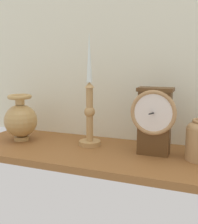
# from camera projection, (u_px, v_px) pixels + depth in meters

# --- Properties ---
(ground_plane) EXTENTS (1.00, 0.36, 0.02)m
(ground_plane) POSITION_uv_depth(u_px,v_px,m) (96.00, 153.00, 0.98)
(ground_plane) COLOR brown
(back_wall) EXTENTS (1.20, 0.02, 0.65)m
(back_wall) POSITION_uv_depth(u_px,v_px,m) (113.00, 59.00, 1.09)
(back_wall) COLOR silver
(back_wall) RESTS_ON ground_plane
(mantel_clock) EXTENTS (0.15, 0.10, 0.23)m
(mantel_clock) POSITION_uv_depth(u_px,v_px,m) (154.00, 119.00, 0.91)
(mantel_clock) COLOR #543418
(mantel_clock) RESTS_ON ground_plane
(candlestick_tall_left) EXTENTS (0.08, 0.08, 0.42)m
(candlestick_tall_left) POSITION_uv_depth(u_px,v_px,m) (90.00, 109.00, 1.01)
(candlestick_tall_left) COLOR tan
(candlestick_tall_left) RESTS_ON ground_plane
(brass_vase_bulbous) EXTENTS (0.13, 0.13, 0.19)m
(brass_vase_bulbous) POSITION_uv_depth(u_px,v_px,m) (21.00, 119.00, 1.09)
(brass_vase_bulbous) COLOR tan
(brass_vase_bulbous) RESTS_ON ground_plane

